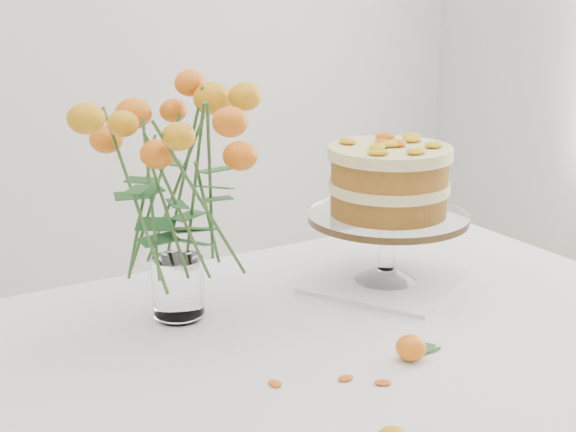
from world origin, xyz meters
The scene contains 8 objects.
table centered at (0.00, 0.00, 0.67)m, with size 1.43×0.93×0.76m.
napkin centered at (0.28, 0.15, 0.76)m, with size 0.27×0.27×0.01m, color white.
cake_stand centered at (0.28, 0.15, 0.95)m, with size 0.31×0.31×0.28m.
rose_vase centered at (-0.15, 0.20, 1.02)m, with size 0.38×0.38×0.46m.
loose_rose_far centered at (0.11, -0.14, 0.78)m, with size 0.09×0.05×0.04m.
stray_petal_a centered at (-0.12, -0.10, 0.76)m, with size 0.03×0.02×0.00m, color gold.
stray_petal_b centered at (-0.02, -0.14, 0.76)m, with size 0.03×0.02×0.00m, color gold.
stray_petal_c centered at (0.02, -0.18, 0.76)m, with size 0.03×0.02×0.00m, color gold.
Camera 1 is at (-0.65, -1.04, 1.34)m, focal length 50.00 mm.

